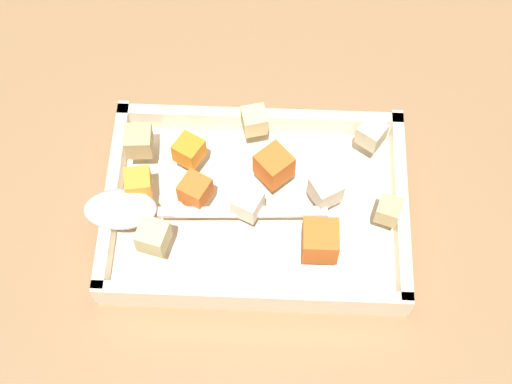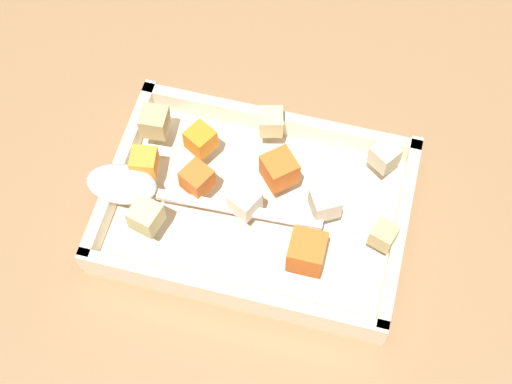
{
  "view_description": "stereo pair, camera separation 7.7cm",
  "coord_description": "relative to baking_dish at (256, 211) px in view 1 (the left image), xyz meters",
  "views": [
    {
      "loc": [
        0.01,
        -0.37,
        0.73
      ],
      "look_at": [
        -0.01,
        -0.0,
        0.05
      ],
      "focal_mm": 54.75,
      "sensor_mm": 36.0,
      "label": 1
    },
    {
      "loc": [
        0.08,
        -0.36,
        0.73
      ],
      "look_at": [
        -0.01,
        -0.0,
        0.05
      ],
      "focal_mm": 54.75,
      "sensor_mm": 36.0,
      "label": 2
    }
  ],
  "objects": [
    {
      "name": "ground_plane",
      "position": [
        0.01,
        0.0,
        -0.01
      ],
      "size": [
        4.0,
        4.0,
        0.0
      ],
      "primitive_type": "plane",
      "color": "#936D47"
    },
    {
      "name": "parsnip_chunk_corner_ne",
      "position": [
        0.07,
        0.0,
        0.04
      ],
      "size": [
        0.04,
        0.04,
        0.03
      ],
      "primitive_type": "cube",
      "rotation": [
        0.0,
        0.0,
        0.53
      ],
      "color": "beige",
      "rests_on": "baking_dish"
    },
    {
      "name": "potato_chunk_under_handle",
      "position": [
        -0.01,
        0.08,
        0.04
      ],
      "size": [
        0.03,
        0.03,
        0.02
      ],
      "primitive_type": "cube",
      "rotation": [
        0.0,
        0.0,
        4.96
      ],
      "color": "#E0CC89",
      "rests_on": "baking_dish"
    },
    {
      "name": "carrot_chunk_near_right",
      "position": [
        0.06,
        -0.05,
        0.05
      ],
      "size": [
        0.03,
        0.03,
        0.03
      ],
      "primitive_type": "cube",
      "rotation": [
        0.0,
        0.0,
        4.72
      ],
      "color": "orange",
      "rests_on": "baking_dish"
    },
    {
      "name": "carrot_chunk_far_left",
      "position": [
        0.02,
        0.03,
        0.05
      ],
      "size": [
        0.04,
        0.04,
        0.03
      ],
      "primitive_type": "cube",
      "rotation": [
        0.0,
        0.0,
        0.74
      ],
      "color": "orange",
      "rests_on": "baking_dish"
    },
    {
      "name": "serving_spoon",
      "position": [
        -0.12,
        -0.02,
        0.04
      ],
      "size": [
        0.24,
        0.05,
        0.02
      ],
      "rotation": [
        0.0,
        0.0,
        0.04
      ],
      "color": "silver",
      "rests_on": "baking_dish"
    },
    {
      "name": "carrot_chunk_front_center",
      "position": [
        -0.12,
        0.01,
        0.04
      ],
      "size": [
        0.03,
        0.03,
        0.03
      ],
      "primitive_type": "cube",
      "rotation": [
        0.0,
        0.0,
        0.15
      ],
      "color": "orange",
      "rests_on": "baking_dish"
    },
    {
      "name": "parsnip_chunk_near_left",
      "position": [
        -0.01,
        -0.01,
        0.04
      ],
      "size": [
        0.03,
        0.03,
        0.03
      ],
      "primitive_type": "cube",
      "rotation": [
        0.0,
        0.0,
        1.13
      ],
      "color": "silver",
      "rests_on": "baking_dish"
    },
    {
      "name": "potato_chunk_mid_right",
      "position": [
        -0.1,
        -0.05,
        0.04
      ],
      "size": [
        0.03,
        0.03,
        0.03
      ],
      "primitive_type": "cube",
      "rotation": [
        0.0,
        0.0,
        4.46
      ],
      "color": "#E0CC89",
      "rests_on": "baking_dish"
    },
    {
      "name": "potato_chunk_mid_left",
      "position": [
        0.12,
        0.07,
        0.04
      ],
      "size": [
        0.03,
        0.03,
        0.02
      ],
      "primitive_type": "cube",
      "rotation": [
        0.0,
        0.0,
        0.96
      ],
      "color": "beige",
      "rests_on": "baking_dish"
    },
    {
      "name": "potato_chunk_near_spoon",
      "position": [
        0.13,
        -0.02,
        0.04
      ],
      "size": [
        0.03,
        0.03,
        0.02
      ],
      "primitive_type": "cube",
      "rotation": [
        0.0,
        0.0,
        4.4
      ],
      "color": "tan",
      "rests_on": "baking_dish"
    },
    {
      "name": "potato_chunk_far_right",
      "position": [
        -0.12,
        0.05,
        0.04
      ],
      "size": [
        0.03,
        0.03,
        0.03
      ],
      "primitive_type": "cube",
      "rotation": [
        0.0,
        0.0,
        0.07
      ],
      "color": "tan",
      "rests_on": "baking_dish"
    },
    {
      "name": "baking_dish",
      "position": [
        0.0,
        0.0,
        0.0
      ],
      "size": [
        0.3,
        0.21,
        0.04
      ],
      "color": "beige",
      "rests_on": "ground_plane"
    },
    {
      "name": "carrot_chunk_heap_side",
      "position": [
        -0.06,
        -0.0,
        0.04
      ],
      "size": [
        0.04,
        0.04,
        0.03
      ],
      "primitive_type": "cube",
      "rotation": [
        0.0,
        0.0,
        4.24
      ],
      "color": "orange",
      "rests_on": "baking_dish"
    },
    {
      "name": "carrot_chunk_rim_edge",
      "position": [
        -0.07,
        0.04,
        0.04
      ],
      "size": [
        0.03,
        0.03,
        0.03
      ],
      "primitive_type": "cube",
      "rotation": [
        0.0,
        0.0,
        5.77
      ],
      "color": "orange",
      "rests_on": "baking_dish"
    }
  ]
}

